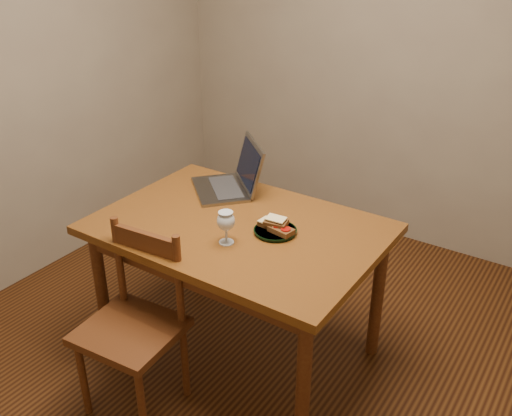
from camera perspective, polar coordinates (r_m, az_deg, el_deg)
The scene contains 11 objects.
floor at distance 3.03m, azimuth 0.06°, elevation -14.63°, with size 3.20×3.20×0.02m, color black.
back_wall at distance 3.78m, azimuth 14.26°, elevation 15.46°, with size 3.20×0.02×2.60m, color gray.
left_wall at distance 3.50m, azimuth -23.06°, elevation 13.32°, with size 0.02×3.20×2.60m, color gray.
table at distance 2.67m, azimuth -1.76°, elevation -3.32°, with size 1.30×0.90×0.74m.
chair at distance 2.55m, azimuth -12.25°, elevation -10.71°, with size 0.43×0.42×0.43m.
plate at distance 2.56m, azimuth 1.94°, elevation -2.33°, with size 0.20×0.20×0.02m, color black.
sandwich_cheese at distance 2.57m, azimuth 1.44°, elevation -1.57°, with size 0.10×0.06×0.03m, color #381E0C, non-canonical shape.
sandwich_tomato at distance 2.53m, azimuth 2.55°, elevation -2.14°, with size 0.11×0.07×0.03m, color #381E0C, non-canonical shape.
sandwich_top at distance 2.54m, azimuth 2.01°, elevation -1.37°, with size 0.10×0.06×0.03m, color #381E0C, non-canonical shape.
milk_glass at distance 2.45m, azimuth -3.01°, elevation -1.95°, with size 0.08×0.08×0.15m, color white, non-canonical shape.
laptop at distance 2.95m, azimuth -2.24°, elevation 3.07°, with size 0.47×0.47×0.25m.
Camera 1 is at (1.26, -1.89, 2.00)m, focal length 40.00 mm.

